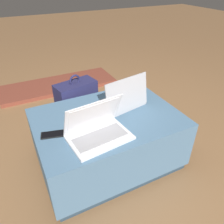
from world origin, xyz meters
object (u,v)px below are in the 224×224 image
Objects in this scene: laptop_near at (97,130)px; cell_phone at (53,134)px; backpack at (77,107)px; laptop_far at (121,101)px.

laptop_near is 2.52× the size of cell_phone.
laptop_near reaches higher than backpack.
cell_phone is at bearing 0.53° from laptop_far.
cell_phone is (-0.53, -0.10, -0.05)m from laptop_far.
backpack is (0.32, 0.53, -0.19)m from cell_phone.
laptop_near is 0.70m from backpack.
laptop_far reaches higher than backpack.
backpack is at bearing 162.95° from cell_phone.
laptop_far is at bearing 104.38° from backpack.
backpack is at bearing -74.05° from laptop_far.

